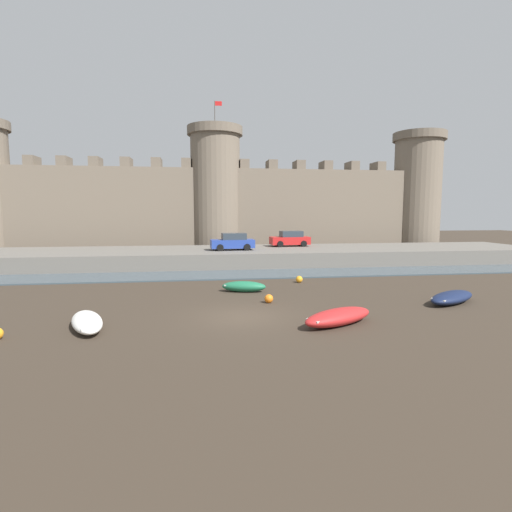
# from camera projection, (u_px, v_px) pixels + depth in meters

# --- Properties ---
(ground_plane) EXTENTS (160.00, 160.00, 0.00)m
(ground_plane) POSITION_uv_depth(u_px,v_px,m) (243.00, 317.00, 19.42)
(ground_plane) COLOR #382D23
(water_channel) EXTENTS (80.00, 4.50, 0.10)m
(water_channel) POSITION_uv_depth(u_px,v_px,m) (226.00, 275.00, 31.97)
(water_channel) COLOR #3D4C56
(water_channel) RESTS_ON ground
(quay_road) EXTENTS (64.22, 10.00, 1.45)m
(quay_road) POSITION_uv_depth(u_px,v_px,m) (221.00, 256.00, 39.03)
(quay_road) COLOR #666059
(quay_road) RESTS_ON ground
(castle) EXTENTS (58.79, 6.58, 18.10)m
(castle) POSITION_uv_depth(u_px,v_px,m) (216.00, 200.00, 48.31)
(castle) COLOR #706354
(castle) RESTS_ON ground
(rowboat_foreground_right) EXTENTS (4.09, 3.24, 0.66)m
(rowboat_foreground_right) POSITION_uv_depth(u_px,v_px,m) (452.00, 297.00, 22.27)
(rowboat_foreground_right) COLOR #141E3D
(rowboat_foreground_right) RESTS_ON ground
(rowboat_foreground_centre) EXTENTS (4.08, 2.95, 0.74)m
(rowboat_foreground_centre) POSITION_uv_depth(u_px,v_px,m) (338.00, 316.00, 18.02)
(rowboat_foreground_centre) COLOR red
(rowboat_foreground_centre) RESTS_ON ground
(rowboat_foreground_left) EXTENTS (2.96, 1.63, 0.69)m
(rowboat_foreground_left) POSITION_uv_depth(u_px,v_px,m) (244.00, 286.00, 25.43)
(rowboat_foreground_left) COLOR #1E6B47
(rowboat_foreground_left) RESTS_ON ground
(rowboat_midflat_centre) EXTENTS (2.41, 3.96, 0.59)m
(rowboat_midflat_centre) POSITION_uv_depth(u_px,v_px,m) (87.00, 321.00, 17.49)
(rowboat_midflat_centre) COLOR silver
(rowboat_midflat_centre) RESTS_ON ground
(mooring_buoy_near_channel) EXTENTS (0.49, 0.49, 0.49)m
(mooring_buoy_near_channel) POSITION_uv_depth(u_px,v_px,m) (269.00, 299.00, 22.35)
(mooring_buoy_near_channel) COLOR orange
(mooring_buoy_near_channel) RESTS_ON ground
(mooring_buoy_near_shore) EXTENTS (0.49, 0.49, 0.49)m
(mooring_buoy_near_shore) POSITION_uv_depth(u_px,v_px,m) (299.00, 279.00, 28.73)
(mooring_buoy_near_shore) COLOR orange
(mooring_buoy_near_shore) RESTS_ON ground
(car_quay_east) EXTENTS (4.20, 2.07, 1.62)m
(car_quay_east) POSITION_uv_depth(u_px,v_px,m) (233.00, 242.00, 37.97)
(car_quay_east) COLOR #263F99
(car_quay_east) RESTS_ON quay_road
(car_quay_centre_east) EXTENTS (4.20, 2.07, 1.62)m
(car_quay_centre_east) POSITION_uv_depth(u_px,v_px,m) (290.00, 239.00, 42.08)
(car_quay_centre_east) COLOR red
(car_quay_centre_east) RESTS_ON quay_road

